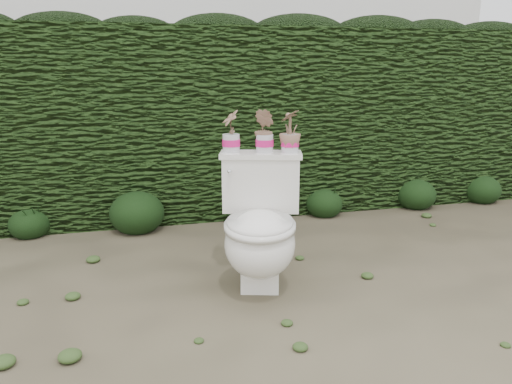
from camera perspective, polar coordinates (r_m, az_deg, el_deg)
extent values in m
plane|color=brown|center=(3.29, 2.17, -8.89)|extent=(60.00, 60.00, 0.00)
cube|color=#264316|center=(4.60, -3.46, 8.13)|extent=(8.00, 1.00, 1.60)
cube|color=silver|center=(9.04, -5.29, 18.75)|extent=(8.00, 3.50, 4.00)
cube|color=white|center=(3.05, 0.46, -8.78)|extent=(0.29, 0.35, 0.20)
ellipsoid|color=white|center=(2.88, 0.44, -5.90)|extent=(0.53, 0.60, 0.39)
cube|color=white|center=(3.11, 0.54, 0.92)|extent=(0.50, 0.29, 0.34)
cube|color=white|center=(3.07, 0.55, 4.28)|extent=(0.53, 0.32, 0.03)
cylinder|color=silver|center=(3.00, -3.02, 2.46)|extent=(0.03, 0.06, 0.02)
sphere|color=silver|center=(2.97, -3.06, 2.35)|extent=(0.03, 0.03, 0.03)
imported|color=#347725|center=(3.06, -2.87, 6.82)|extent=(0.10, 0.14, 0.24)
imported|color=#347725|center=(3.05, 1.00, 6.89)|extent=(0.15, 0.17, 0.25)
imported|color=#347725|center=(3.05, 3.92, 6.81)|extent=(0.19, 0.19, 0.24)
ellipsoid|color=black|center=(4.26, -24.51, -2.97)|extent=(0.31, 0.31, 0.25)
ellipsoid|color=black|center=(4.10, -13.48, -1.97)|extent=(0.43, 0.43, 0.35)
ellipsoid|color=black|center=(4.22, -0.92, -1.50)|extent=(0.36, 0.36, 0.29)
ellipsoid|color=black|center=(4.45, 7.80, -0.99)|extent=(0.32, 0.32, 0.26)
ellipsoid|color=black|center=(4.88, 17.83, 0.03)|extent=(0.37, 0.37, 0.29)
ellipsoid|color=black|center=(5.32, 24.42, 0.52)|extent=(0.36, 0.36, 0.29)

